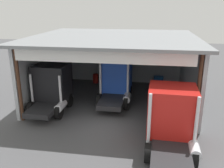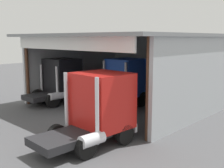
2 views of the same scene
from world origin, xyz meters
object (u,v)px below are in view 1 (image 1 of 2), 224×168
at_px(oil_drum, 96,78).
at_px(tool_cart, 158,81).
at_px(truck_black_left_bay, 52,87).
at_px(truck_blue_center_right_bay, 116,79).
at_px(truck_red_right_bay, 172,118).

height_order(oil_drum, tool_cart, tool_cart).
height_order(truck_black_left_bay, oil_drum, truck_black_left_bay).
xyz_separation_m(truck_black_left_bay, oil_drum, (1.73, 7.22, -1.39)).
distance_m(truck_black_left_bay, truck_blue_center_right_bay, 5.24).
relative_size(truck_red_right_bay, tool_cart, 5.08).
bearing_deg(truck_blue_center_right_bay, truck_red_right_bay, -58.13).
xyz_separation_m(truck_blue_center_right_bay, truck_red_right_bay, (3.99, -6.57, -0.08)).
bearing_deg(truck_red_right_bay, truck_blue_center_right_bay, 123.51).
height_order(truck_blue_center_right_bay, oil_drum, truck_blue_center_right_bay).
relative_size(truck_black_left_bay, truck_red_right_bay, 0.88).
xyz_separation_m(truck_red_right_bay, tool_cart, (-0.37, 10.99, -1.32)).
height_order(truck_blue_center_right_bay, tool_cart, truck_blue_center_right_bay).
xyz_separation_m(truck_red_right_bay, oil_drum, (-6.77, 11.12, -1.35)).
bearing_deg(tool_cart, truck_red_right_bay, -88.07).
relative_size(truck_black_left_bay, tool_cart, 4.45).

